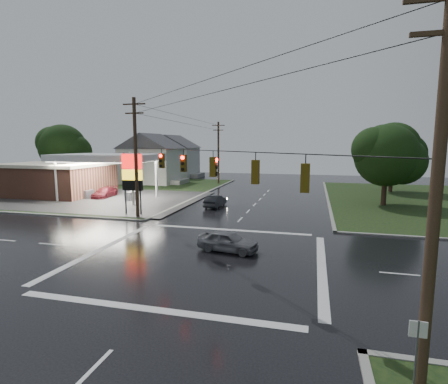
% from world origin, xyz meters
% --- Properties ---
extents(ground, '(120.00, 120.00, 0.00)m').
position_xyz_m(ground, '(0.00, 0.00, 0.00)').
color(ground, black).
rests_on(ground, ground).
extents(grass_nw, '(36.00, 36.00, 0.08)m').
position_xyz_m(grass_nw, '(-26.00, 26.00, 0.04)').
color(grass_nw, black).
rests_on(grass_nw, ground).
extents(gas_station, '(26.20, 18.00, 5.60)m').
position_xyz_m(gas_station, '(-25.68, 19.70, 2.55)').
color(gas_station, '#2D2D2D').
rests_on(gas_station, ground).
extents(pylon_sign, '(2.00, 0.35, 6.00)m').
position_xyz_m(pylon_sign, '(-10.50, 10.50, 4.01)').
color(pylon_sign, '#59595E').
rests_on(pylon_sign, ground).
extents(utility_pole_nw, '(2.20, 0.32, 11.00)m').
position_xyz_m(utility_pole_nw, '(-9.50, 9.50, 5.72)').
color(utility_pole_nw, '#382619').
rests_on(utility_pole_nw, ground).
extents(utility_pole_se, '(2.20, 0.32, 11.00)m').
position_xyz_m(utility_pole_se, '(9.50, -9.50, 5.72)').
color(utility_pole_se, '#382619').
rests_on(utility_pole_se, ground).
extents(utility_pole_n, '(2.20, 0.32, 10.50)m').
position_xyz_m(utility_pole_n, '(-9.50, 38.00, 5.47)').
color(utility_pole_n, '#382619').
rests_on(utility_pole_n, ground).
extents(traffic_signals, '(26.87, 26.87, 1.47)m').
position_xyz_m(traffic_signals, '(0.02, -0.02, 6.48)').
color(traffic_signals, black).
rests_on(traffic_signals, ground).
extents(house_near, '(11.05, 8.48, 8.60)m').
position_xyz_m(house_near, '(-20.95, 36.00, 4.41)').
color(house_near, silver).
rests_on(house_near, ground).
extents(house_far, '(11.05, 8.48, 8.60)m').
position_xyz_m(house_far, '(-21.95, 48.00, 4.41)').
color(house_far, silver).
rests_on(house_far, ground).
extents(tree_nw_behind, '(8.93, 7.60, 10.00)m').
position_xyz_m(tree_nw_behind, '(-33.84, 29.99, 6.18)').
color(tree_nw_behind, black).
rests_on(tree_nw_behind, ground).
extents(tree_ne_near, '(7.99, 6.80, 8.98)m').
position_xyz_m(tree_ne_near, '(14.14, 21.99, 5.56)').
color(tree_ne_near, black).
rests_on(tree_ne_near, ground).
extents(tree_ne_far, '(8.46, 7.20, 9.80)m').
position_xyz_m(tree_ne_far, '(17.15, 33.99, 6.18)').
color(tree_ne_far, black).
rests_on(tree_ne_far, ground).
extents(car_north, '(1.65, 4.04, 1.30)m').
position_xyz_m(car_north, '(-3.95, 16.57, 0.65)').
color(car_north, black).
rests_on(car_north, ground).
extents(car_crossing, '(4.15, 2.20, 1.35)m').
position_xyz_m(car_crossing, '(1.19, 1.54, 0.67)').
color(car_crossing, slate).
rests_on(car_crossing, ground).
extents(car_pump, '(2.28, 4.70, 1.32)m').
position_xyz_m(car_pump, '(-19.46, 19.34, 0.66)').
color(car_pump, '#511219').
rests_on(car_pump, ground).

